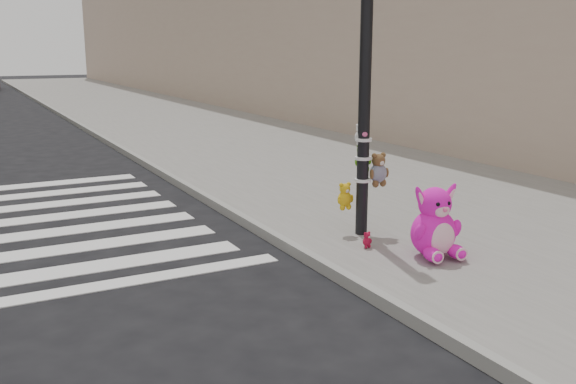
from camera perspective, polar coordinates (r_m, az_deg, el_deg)
ground at (r=6.26m, az=-4.34°, el=-12.25°), size 120.00×120.00×0.00m
sidewalk_near at (r=17.04m, az=-2.29°, el=4.09°), size 7.00×80.00×0.14m
curb_edge at (r=15.89m, az=-13.62°, el=3.11°), size 0.12×80.00×0.15m
signal_pole at (r=8.59m, az=6.89°, el=6.64°), size 0.71×0.50×4.00m
pink_bunny at (r=7.97m, az=12.93°, el=-3.04°), size 0.65×0.72×0.91m
red_teddy at (r=8.23m, az=7.03°, el=-4.24°), size 0.16×0.12×0.21m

